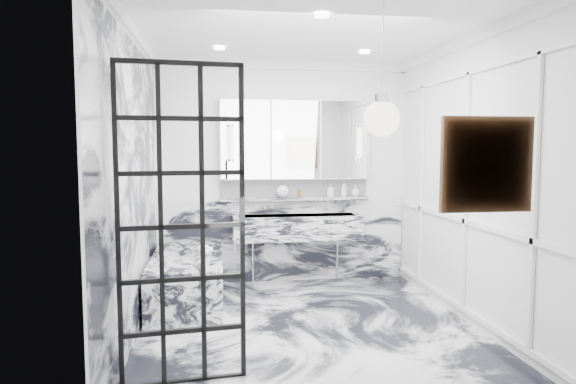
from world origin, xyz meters
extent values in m
plane|color=silver|center=(0.00, 0.00, 0.00)|extent=(3.60, 3.60, 0.00)
plane|color=white|center=(0.00, 0.00, 2.80)|extent=(3.60, 3.60, 0.00)
plane|color=white|center=(0.00, 1.80, 1.40)|extent=(3.60, 0.00, 3.60)
plane|color=white|center=(0.00, -1.80, 1.40)|extent=(3.60, 0.00, 3.60)
plane|color=white|center=(-1.60, 0.00, 1.40)|extent=(0.00, 3.60, 3.60)
plane|color=white|center=(1.60, 0.00, 1.40)|extent=(0.00, 3.60, 3.60)
cube|color=silver|center=(0.00, 1.78, 0.53)|extent=(3.18, 0.05, 1.05)
cube|color=silver|center=(-1.59, 0.00, 1.34)|extent=(0.02, 3.56, 2.68)
cube|color=white|center=(1.58, 0.00, 1.30)|extent=(0.03, 3.40, 2.30)
imported|color=#8C5919|center=(0.79, 1.71, 1.19)|extent=(0.10, 0.10, 0.20)
imported|color=#4C4C51|center=(0.61, 1.71, 1.17)|extent=(0.10, 0.10, 0.17)
imported|color=silver|center=(0.94, 1.71, 1.16)|extent=(0.14, 0.14, 0.15)
sphere|color=white|center=(-0.02, 1.71, 1.17)|extent=(0.16, 0.16, 0.16)
cylinder|color=#8C5919|center=(0.21, 1.71, 1.14)|extent=(0.04, 0.04, 0.10)
cylinder|color=silver|center=(-0.97, 0.17, 0.61)|extent=(0.09, 0.09, 0.12)
cube|color=#D74F16|center=(0.81, -1.76, 1.62)|extent=(0.49, 0.05, 0.49)
sphere|color=white|center=(0.27, -1.33, 1.92)|extent=(0.25, 0.25, 0.25)
cube|color=silver|center=(0.15, 1.55, 0.73)|extent=(1.60, 0.45, 0.30)
cube|color=silver|center=(0.15, 1.72, 1.07)|extent=(1.90, 0.14, 0.04)
cube|color=white|center=(0.15, 1.78, 1.21)|extent=(1.90, 0.03, 0.23)
cube|color=white|center=(0.15, 1.73, 1.82)|extent=(1.90, 0.16, 1.00)
cylinder|color=white|center=(-0.67, 1.63, 1.78)|extent=(0.07, 0.07, 0.40)
cylinder|color=white|center=(0.97, 1.63, 1.78)|extent=(0.07, 0.07, 0.40)
cube|color=silver|center=(-1.18, 0.90, 0.28)|extent=(0.75, 1.65, 0.55)
camera|label=1|loc=(-0.86, -4.73, 1.73)|focal=32.00mm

